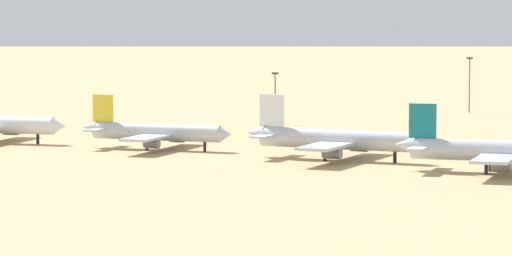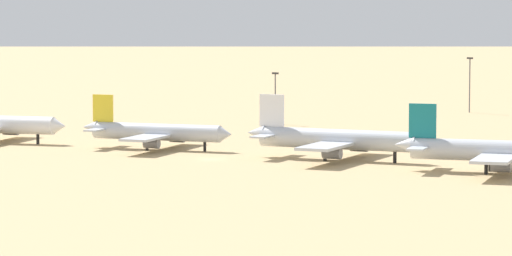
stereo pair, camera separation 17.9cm
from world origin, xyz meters
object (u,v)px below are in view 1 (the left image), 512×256
parked_jet_white_3 (335,139)px  parked_jet_teal_4 (494,151)px  light_pole_mid (469,81)px  parked_jet_yellow_2 (155,132)px  light_pole_west (275,94)px

parked_jet_white_3 → parked_jet_teal_4: 37.56m
parked_jet_white_3 → parked_jet_teal_4: (37.00, -6.42, -0.06)m
parked_jet_teal_4 → light_pole_mid: light_pole_mid is taller
parked_jet_yellow_2 → light_pole_west: light_pole_west is taller
parked_jet_yellow_2 → light_pole_mid: bearing=71.5°
light_pole_west → parked_jet_yellow_2: bearing=-84.4°
parked_jet_white_3 → light_pole_mid: light_pole_mid is taller
parked_jet_teal_4 → light_pole_west: size_ratio=2.89×
parked_jet_white_3 → light_pole_mid: 135.73m
parked_jet_teal_4 → light_pole_mid: size_ratio=2.46×
parked_jet_yellow_2 → light_pole_mid: size_ratio=2.25×
parked_jet_yellow_2 → light_pole_west: size_ratio=2.64×
parked_jet_yellow_2 → parked_jet_white_3: size_ratio=0.90×
light_pole_west → parked_jet_white_3: bearing=-54.8°
parked_jet_white_3 → light_pole_mid: bearing=94.5°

